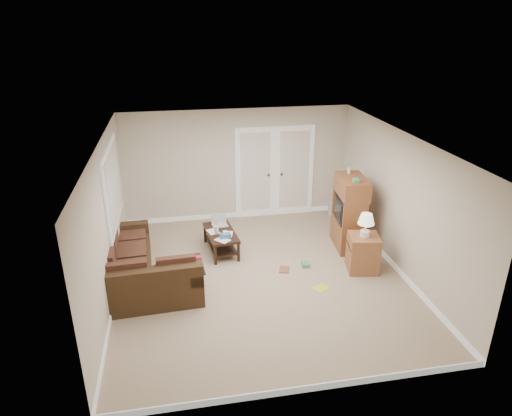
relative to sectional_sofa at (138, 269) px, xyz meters
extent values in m
plane|color=tan|center=(2.12, -0.18, -0.30)|extent=(5.50, 5.50, 0.00)
cube|color=white|center=(2.12, -0.18, 2.20)|extent=(5.00, 5.50, 0.02)
cube|color=beige|center=(-0.38, -0.18, 0.95)|extent=(0.02, 5.50, 2.50)
cube|color=beige|center=(4.62, -0.18, 0.95)|extent=(0.02, 5.50, 2.50)
cube|color=beige|center=(2.12, 2.57, 0.95)|extent=(5.00, 0.02, 2.50)
cube|color=beige|center=(2.12, -2.93, 0.95)|extent=(5.00, 0.02, 2.50)
cube|color=silver|center=(2.52, 2.54, 0.73)|extent=(0.90, 0.04, 2.13)
cube|color=silver|center=(3.42, 2.54, 0.73)|extent=(0.90, 0.04, 2.13)
cube|color=white|center=(2.52, 2.52, 0.78)|extent=(0.68, 0.02, 1.80)
cube|color=white|center=(3.42, 2.52, 0.78)|extent=(0.68, 0.02, 1.80)
cube|color=silver|center=(-0.35, 0.82, 1.25)|extent=(0.04, 1.92, 1.42)
cube|color=white|center=(-0.33, 0.82, 1.25)|extent=(0.02, 1.74, 1.24)
cube|color=#3B2816|center=(-0.19, 0.44, -0.11)|extent=(0.91, 2.08, 0.37)
cube|color=#3B2816|center=(-0.48, 0.43, 0.27)|extent=(0.32, 2.05, 0.38)
cube|color=#3B2816|center=(-0.24, 1.35, 0.17)|extent=(0.81, 0.26, 0.20)
cube|color=#492A1D|center=(-0.12, 0.45, 0.13)|extent=(0.64, 1.98, 0.11)
cube|color=#3B2816|center=(0.26, -0.55, -0.11)|extent=(1.64, 0.88, 0.37)
cube|color=#3B2816|center=(0.28, -0.85, 0.27)|extent=(1.61, 0.30, 0.38)
cube|color=#3B2816|center=(0.95, -0.52, 0.17)|extent=(0.26, 0.81, 0.20)
cube|color=#492A1D|center=(0.26, -0.48, 0.13)|extent=(1.53, 0.61, 0.11)
cube|color=black|center=(0.95, -0.52, 0.29)|extent=(0.32, 0.72, 0.03)
cube|color=#B51329|center=(0.94, -0.32, 0.30)|extent=(0.29, 0.12, 0.02)
cube|color=black|center=(1.54, 0.94, 0.11)|extent=(0.64, 1.10, 0.05)
cube|color=black|center=(1.54, 0.94, -0.15)|extent=(0.56, 1.02, 0.03)
cylinder|color=silver|center=(1.45, 0.88, 0.21)|extent=(0.09, 0.09, 0.15)
cylinder|color=#B51329|center=(1.45, 0.88, 0.35)|extent=(0.01, 0.01, 0.13)
cube|color=#2E5E96|center=(1.60, 0.66, 0.18)|extent=(0.22, 0.14, 0.09)
cube|color=white|center=(1.55, 0.84, 0.14)|extent=(0.41, 0.61, 0.00)
cube|color=brown|center=(4.08, 0.71, -0.02)|extent=(0.60, 0.96, 0.55)
cube|color=brown|center=(4.08, 0.71, 0.98)|extent=(0.60, 0.96, 0.36)
cube|color=black|center=(4.06, 0.71, 0.48)|extent=(0.49, 0.59, 0.46)
cube|color=black|center=(3.84, 0.73, 0.50)|extent=(0.06, 0.47, 0.36)
cube|color=#41915B|center=(4.05, 0.48, 1.19)|extent=(0.13, 0.17, 0.05)
cylinder|color=silver|center=(4.11, 0.98, 1.22)|extent=(0.06, 0.06, 0.11)
cube|color=#915A35|center=(4.00, -0.24, 0.05)|extent=(0.61, 0.61, 0.68)
cylinder|color=white|center=(4.00, -0.24, 0.44)|extent=(0.17, 0.17, 0.11)
cylinder|color=white|center=(4.00, -0.24, 0.57)|extent=(0.03, 0.03, 0.15)
cone|color=silver|center=(4.00, -0.24, 0.72)|extent=(0.29, 0.29, 0.19)
cube|color=silver|center=(4.28, 2.27, -0.13)|extent=(0.15, 0.14, 0.32)
cube|color=yellow|center=(3.07, -0.70, -0.29)|extent=(0.32, 0.30, 0.01)
cube|color=#41915B|center=(3.02, 0.07, -0.26)|extent=(0.16, 0.20, 0.07)
imported|color=brown|center=(2.51, 0.03, -0.29)|extent=(0.24, 0.29, 0.02)
camera|label=1|loc=(0.77, -7.06, 3.99)|focal=32.00mm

